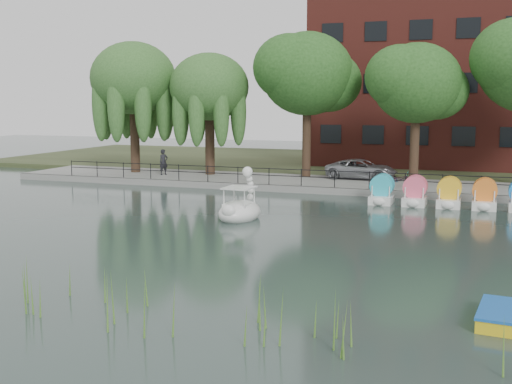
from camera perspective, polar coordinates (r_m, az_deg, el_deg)
The scene contains 17 objects.
ground_plane at distance 25.56m, azimuth -4.10°, elevation -4.03°, with size 120.00×120.00×0.00m, color #3C504B.
promenade at distance 40.47m, azimuth 5.09°, elevation 0.75°, with size 40.00×6.00×0.40m, color gray.
kerb at distance 37.65m, azimuth 3.95°, elevation 0.21°, with size 40.00×0.25×0.40m, color gray.
land_strip at distance 54.05m, azimuth 8.87°, elevation 2.52°, with size 60.00×22.00×0.36m, color #47512D.
railing at distance 37.72m, azimuth 4.05°, elevation 1.67°, with size 32.00×0.05×1.00m.
apartment_building at distance 53.05m, azimuth 16.70°, elevation 12.10°, with size 20.00×10.07×18.00m.
willow_left at distance 45.67m, azimuth -10.86°, elevation 9.87°, with size 5.88×5.88×9.01m.
willow_mid at distance 43.58m, azimuth -4.17°, elevation 9.26°, with size 5.32×5.32×8.15m.
broadleaf_center at distance 42.36m, azimuth 4.58°, elevation 10.39°, with size 6.00×6.00×9.25m.
broadleaf_right at distance 40.56m, azimuth 14.09°, elevation 9.32°, with size 5.40×5.40×8.32m.
minivan at distance 41.52m, azimuth 9.36°, elevation 2.14°, with size 5.19×2.39×1.44m, color gray.
bicycle at distance 38.03m, azimuth 12.64°, elevation 1.18°, with size 1.72×0.60×1.00m, color gray.
pedestrian at distance 43.73m, azimuth -8.22°, elevation 2.82°, with size 0.71×0.48×1.98m, color black.
swan_boat at distance 29.32m, azimuth -1.42°, elevation -1.42°, with size 1.86×2.89×2.33m.
pedal_boat_row at distance 34.05m, azimuth 16.79°, elevation -0.26°, with size 7.95×1.70×1.40m.
yellow_rowboat at distance 16.95m, azimuth 21.01°, elevation -10.19°, with size 1.26×2.17×0.38m.
reed_bank at distance 16.34m, azimuth -11.28°, elevation -9.02°, with size 24.00×2.40×1.20m.
Camera 1 is at (10.15, -22.83, 5.37)m, focal length 45.00 mm.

